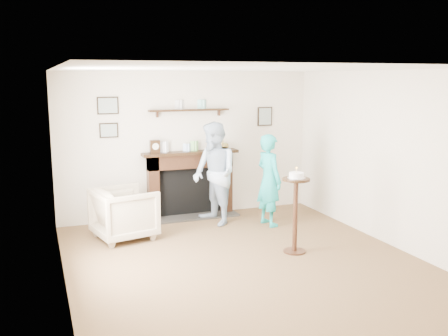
% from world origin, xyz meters
% --- Properties ---
extents(ground, '(5.00, 5.00, 0.00)m').
position_xyz_m(ground, '(0.00, 0.00, 0.00)').
color(ground, brown).
rests_on(ground, ground).
extents(room_shell, '(4.54, 5.02, 2.52)m').
position_xyz_m(room_shell, '(-0.00, 0.69, 1.62)').
color(room_shell, beige).
rests_on(room_shell, ground).
extents(armchair, '(1.01, 0.99, 0.77)m').
position_xyz_m(armchair, '(-1.30, 1.57, 0.00)').
color(armchair, tan).
rests_on(armchair, ground).
extents(man, '(0.79, 0.93, 1.69)m').
position_xyz_m(man, '(0.23, 1.80, 0.00)').
color(man, '#A7BAD1').
rests_on(man, ground).
extents(woman, '(0.44, 0.60, 1.50)m').
position_xyz_m(woman, '(1.04, 1.43, 0.00)').
color(woman, teal).
rests_on(woman, ground).
extents(pedestal_table, '(0.38, 0.38, 1.20)m').
position_xyz_m(pedestal_table, '(0.80, 0.11, 0.74)').
color(pedestal_table, black).
rests_on(pedestal_table, ground).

